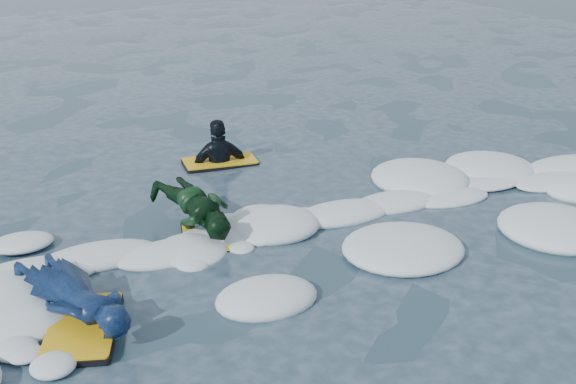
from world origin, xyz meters
name	(u,v)px	position (x,y,z in m)	size (l,w,h in m)	color
ground	(261,311)	(0.00, 0.00, 0.00)	(120.00, 120.00, 0.00)	#1D3046
foam_band	(223,262)	(0.00, 1.03, 0.00)	(12.00, 3.10, 0.30)	silver
prone_woman_unit	(77,298)	(-1.49, 0.51, 0.21)	(1.07, 1.67, 0.41)	black
prone_child_unit	(199,211)	(-0.01, 1.79, 0.27)	(0.80, 1.39, 0.52)	black
waiting_rider_unit	(220,171)	(0.90, 3.81, -0.09)	(1.05, 0.64, 1.50)	black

